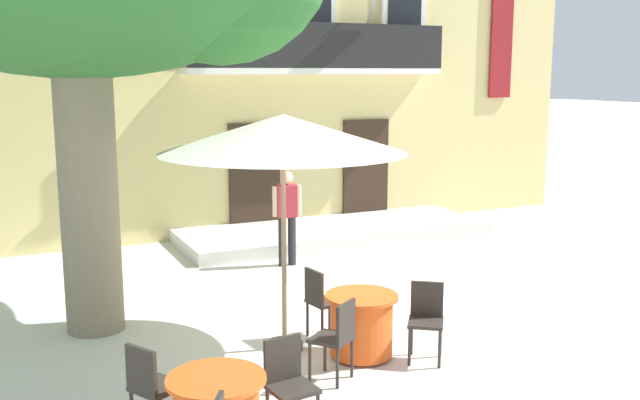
{
  "coord_description": "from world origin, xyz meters",
  "views": [
    {
      "loc": [
        -5.32,
        -8.93,
        3.33
      ],
      "look_at": [
        -0.52,
        1.39,
        1.3
      ],
      "focal_mm": 40.45,
      "sensor_mm": 36.0,
      "label": 1
    }
  ],
  "objects_px": {
    "cafe_chair_near_tree_1": "(337,335)",
    "cafe_chair_middle_0": "(151,384)",
    "cafe_chair_near_tree_2": "(426,316)",
    "cafe_umbrella": "(283,135)",
    "cafe_chair_middle_2": "(288,380)",
    "pedestrian_near_entrance": "(287,213)",
    "cafe_chair_near_tree_0": "(321,298)",
    "cafe_table_near_tree": "(361,325)"
  },
  "relations": [
    {
      "from": "cafe_chair_near_tree_0",
      "to": "pedestrian_near_entrance",
      "type": "xyz_separation_m",
      "value": [
        0.95,
        3.43,
        0.41
      ]
    },
    {
      "from": "cafe_chair_near_tree_1",
      "to": "cafe_chair_near_tree_2",
      "type": "bearing_deg",
      "value": 5.59
    },
    {
      "from": "cafe_umbrella",
      "to": "cafe_chair_middle_0",
      "type": "bearing_deg",
      "value": -142.05
    },
    {
      "from": "cafe_chair_near_tree_2",
      "to": "cafe_umbrella",
      "type": "bearing_deg",
      "value": 144.37
    },
    {
      "from": "cafe_chair_middle_0",
      "to": "pedestrian_near_entrance",
      "type": "xyz_separation_m",
      "value": [
        3.42,
        5.05,
        0.41
      ]
    },
    {
      "from": "cafe_table_near_tree",
      "to": "cafe_chair_middle_2",
      "type": "xyz_separation_m",
      "value": [
        -1.49,
        -1.34,
        0.14
      ]
    },
    {
      "from": "cafe_table_near_tree",
      "to": "pedestrian_near_entrance",
      "type": "height_order",
      "value": "pedestrian_near_entrance"
    },
    {
      "from": "cafe_chair_middle_0",
      "to": "pedestrian_near_entrance",
      "type": "height_order",
      "value": "pedestrian_near_entrance"
    },
    {
      "from": "cafe_chair_near_tree_1",
      "to": "cafe_chair_near_tree_0",
      "type": "bearing_deg",
      "value": 72.83
    },
    {
      "from": "cafe_chair_near_tree_1",
      "to": "cafe_chair_middle_2",
      "type": "height_order",
      "value": "same"
    },
    {
      "from": "cafe_table_near_tree",
      "to": "cafe_chair_near_tree_1",
      "type": "xyz_separation_m",
      "value": [
        -0.57,
        -0.5,
        0.14
      ]
    },
    {
      "from": "cafe_chair_near_tree_2",
      "to": "cafe_chair_middle_0",
      "type": "relative_size",
      "value": 1.0
    },
    {
      "from": "cafe_table_near_tree",
      "to": "cafe_umbrella",
      "type": "distance_m",
      "value": 2.41
    },
    {
      "from": "cafe_chair_near_tree_2",
      "to": "cafe_chair_middle_2",
      "type": "distance_m",
      "value": 2.34
    },
    {
      "from": "cafe_chair_near_tree_2",
      "to": "cafe_chair_middle_0",
      "type": "distance_m",
      "value": 3.35
    },
    {
      "from": "cafe_chair_near_tree_1",
      "to": "cafe_chair_middle_0",
      "type": "height_order",
      "value": "same"
    },
    {
      "from": "cafe_chair_middle_0",
      "to": "cafe_chair_middle_2",
      "type": "bearing_deg",
      "value": -21.07
    },
    {
      "from": "cafe_chair_near_tree_0",
      "to": "cafe_umbrella",
      "type": "xyz_separation_m",
      "value": [
        -0.54,
        -0.12,
        2.08
      ]
    },
    {
      "from": "cafe_chair_near_tree_1",
      "to": "cafe_chair_near_tree_2",
      "type": "relative_size",
      "value": 1.0
    },
    {
      "from": "cafe_table_near_tree",
      "to": "pedestrian_near_entrance",
      "type": "distance_m",
      "value": 4.27
    },
    {
      "from": "cafe_chair_near_tree_2",
      "to": "pedestrian_near_entrance",
      "type": "xyz_separation_m",
      "value": [
        0.12,
        4.54,
        0.41
      ]
    },
    {
      "from": "cafe_chair_near_tree_1",
      "to": "cafe_chair_middle_2",
      "type": "xyz_separation_m",
      "value": [
        -0.92,
        -0.84,
        0.0
      ]
    },
    {
      "from": "cafe_chair_near_tree_1",
      "to": "cafe_chair_near_tree_2",
      "type": "height_order",
      "value": "same"
    },
    {
      "from": "cafe_chair_near_tree_0",
      "to": "cafe_chair_near_tree_1",
      "type": "distance_m",
      "value": 1.29
    },
    {
      "from": "cafe_chair_near_tree_0",
      "to": "cafe_chair_near_tree_2",
      "type": "relative_size",
      "value": 1.0
    },
    {
      "from": "cafe_table_near_tree",
      "to": "cafe_chair_near_tree_1",
      "type": "height_order",
      "value": "cafe_chair_near_tree_1"
    },
    {
      "from": "cafe_chair_near_tree_0",
      "to": "pedestrian_near_entrance",
      "type": "bearing_deg",
      "value": 74.46
    },
    {
      "from": "cafe_chair_near_tree_2",
      "to": "cafe_chair_middle_2",
      "type": "xyz_separation_m",
      "value": [
        -2.14,
        -0.96,
        0.0
      ]
    },
    {
      "from": "cafe_umbrella",
      "to": "cafe_chair_near_tree_1",
      "type": "bearing_deg",
      "value": -81.59
    },
    {
      "from": "cafe_chair_middle_2",
      "to": "cafe_table_near_tree",
      "type": "bearing_deg",
      "value": 42.05
    },
    {
      "from": "cafe_table_near_tree",
      "to": "cafe_chair_near_tree_2",
      "type": "bearing_deg",
      "value": -30.24
    },
    {
      "from": "pedestrian_near_entrance",
      "to": "cafe_chair_near_tree_0",
      "type": "bearing_deg",
      "value": -105.54
    },
    {
      "from": "cafe_table_near_tree",
      "to": "cafe_chair_middle_0",
      "type": "distance_m",
      "value": 2.8
    },
    {
      "from": "cafe_chair_middle_2",
      "to": "pedestrian_near_entrance",
      "type": "bearing_deg",
      "value": 67.71
    },
    {
      "from": "cafe_chair_middle_2",
      "to": "pedestrian_near_entrance",
      "type": "relative_size",
      "value": 0.55
    },
    {
      "from": "cafe_chair_near_tree_1",
      "to": "cafe_chair_middle_0",
      "type": "distance_m",
      "value": 2.13
    },
    {
      "from": "cafe_umbrella",
      "to": "pedestrian_near_entrance",
      "type": "distance_m",
      "value": 4.2
    },
    {
      "from": "cafe_chair_middle_2",
      "to": "cafe_chair_middle_0",
      "type": "bearing_deg",
      "value": 158.93
    },
    {
      "from": "cafe_table_near_tree",
      "to": "cafe_chair_middle_2",
      "type": "height_order",
      "value": "cafe_chair_middle_2"
    },
    {
      "from": "cafe_table_near_tree",
      "to": "cafe_umbrella",
      "type": "height_order",
      "value": "cafe_umbrella"
    },
    {
      "from": "pedestrian_near_entrance",
      "to": "cafe_umbrella",
      "type": "bearing_deg",
      "value": -112.87
    },
    {
      "from": "cafe_umbrella",
      "to": "cafe_chair_near_tree_2",
      "type": "bearing_deg",
      "value": -35.63
    }
  ]
}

